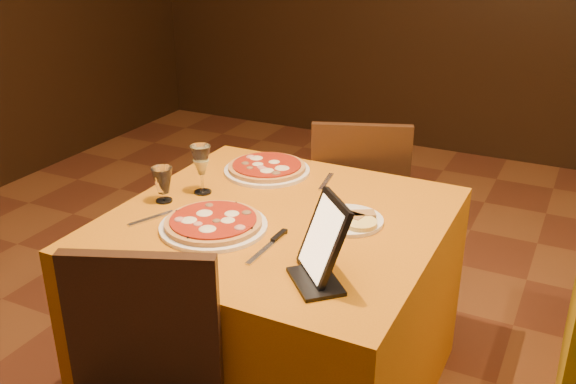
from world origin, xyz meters
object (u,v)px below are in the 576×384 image
at_px(pizza_near, 213,224).
at_px(pizza_far, 267,169).
at_px(main_table, 278,308).
at_px(chair_main_far, 358,205).
at_px(wine_glass, 201,169).
at_px(water_glass, 163,185).
at_px(tablet, 324,238).

xyz_separation_m(pizza_near, pizza_far, (-0.08, 0.52, -0.00)).
height_order(main_table, chair_main_far, chair_main_far).
relative_size(main_table, pizza_near, 3.06).
relative_size(main_table, wine_glass, 5.79).
bearing_deg(water_glass, wine_glass, 56.99).
height_order(pizza_near, water_glass, water_glass).
bearing_deg(water_glass, chair_main_far, 64.29).
distance_m(pizza_far, wine_glass, 0.32).
bearing_deg(tablet, main_table, -177.82).
distance_m(pizza_far, tablet, 0.83).
distance_m(chair_main_far, water_glass, 1.05).
bearing_deg(chair_main_far, tablet, 84.45).
distance_m(main_table, wine_glass, 0.59).
xyz_separation_m(pizza_near, tablet, (0.44, -0.11, 0.10)).
bearing_deg(main_table, pizza_near, -130.64).
bearing_deg(pizza_far, water_glass, -115.61).
relative_size(main_table, water_glass, 8.46).
bearing_deg(wine_glass, tablet, -28.35).
height_order(pizza_near, pizza_far, same).
height_order(main_table, water_glass, water_glass).
xyz_separation_m(chair_main_far, wine_glass, (-0.34, -0.76, 0.39)).
relative_size(wine_glass, tablet, 0.78).
relative_size(main_table, chair_main_far, 1.21).
relative_size(main_table, pizza_far, 3.17).
relative_size(main_table, tablet, 4.51).
xyz_separation_m(main_table, pizza_near, (-0.15, -0.17, 0.39)).
distance_m(wine_glass, tablet, 0.73).
xyz_separation_m(main_table, pizza_far, (-0.23, 0.35, 0.39)).
xyz_separation_m(pizza_far, wine_glass, (-0.12, -0.29, 0.08)).
bearing_deg(wine_glass, chair_main_far, 65.61).
distance_m(pizza_near, water_glass, 0.30).
bearing_deg(wine_glass, main_table, -9.46).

